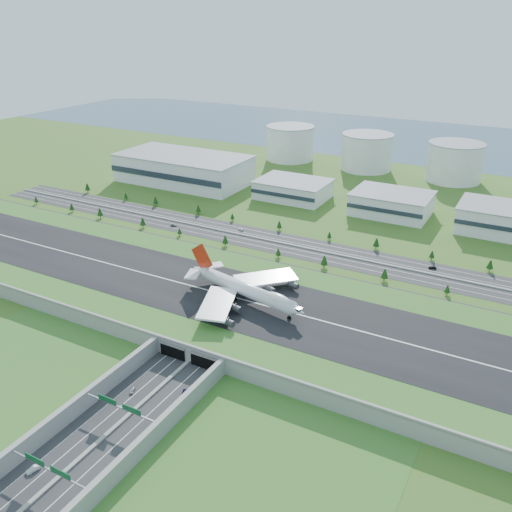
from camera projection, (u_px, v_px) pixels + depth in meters
The scene contains 23 objects.
ground at pixel (243, 313), 286.38m from camera, with size 1200.00×1200.00×0.00m, color #2E591B.
airfield_deck at pixel (243, 307), 284.62m from camera, with size 520.00×100.00×9.20m.
underpass_road at pixel (113, 422), 205.42m from camera, with size 38.80×120.40×8.00m.
sign_gantry_near at pixel (120, 408), 207.48m from camera, with size 38.70×0.70×9.80m.
sign_gantry_far at pixel (48, 470), 179.47m from camera, with size 38.70×0.70×9.80m.
north_expressway at pixel (314, 250), 362.37m from camera, with size 560.00×36.00×0.12m, color #28282B.
tree_row at pixel (313, 244), 360.63m from camera, with size 498.58×48.63×8.39m.
hangar_west at pixel (184, 169), 503.53m from camera, with size 120.00×60.00×25.00m, color white.
hangar_mid_a at pixel (293, 189), 461.53m from camera, with size 58.00×42.00×15.00m, color white.
hangar_mid_b at pixel (391, 204), 423.99m from camera, with size 58.00×42.00×17.00m, color white.
hangar_mid_c at pixel (501, 220), 388.62m from camera, with size 58.00×42.00×19.00m, color white.
fuel_tank_a at pixel (290, 143), 579.65m from camera, with size 50.00×50.00×35.00m, color silver.
fuel_tank_b at pixel (367, 152), 542.51m from camera, with size 50.00×50.00×35.00m, color silver.
fuel_tank_c at pixel (455, 162), 505.38m from camera, with size 50.00×50.00×35.00m, color silver.
bay_water at pixel (436, 141), 670.42m from camera, with size 1200.00×260.00×0.06m, color #3A546E.
boeing_747 at pixel (245, 289), 279.90m from camera, with size 76.34×71.42×23.89m.
car_0 at pixel (132, 390), 226.71m from camera, with size 1.66×4.14×1.41m, color #B9BABE.
car_1 at pixel (33, 469), 187.54m from camera, with size 1.79×5.15×1.70m, color silver.
car_2 at pixel (185, 392), 225.56m from camera, with size 2.37×5.14×1.43m, color #120D45.
car_3 at pixel (73, 504), 174.42m from camera, with size 1.89×4.64×1.35m, color #AB0F20.
car_4 at pixel (174, 225), 402.55m from camera, with size 1.91×4.75×1.62m, color slate.
car_5 at pixel (432, 268), 335.55m from camera, with size 1.64×4.72×1.55m, color black.
car_7 at pixel (241, 230), 394.53m from camera, with size 1.91×4.70×1.36m, color silver.
Camera 1 is at (125.06, -214.95, 145.40)m, focal length 38.00 mm.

